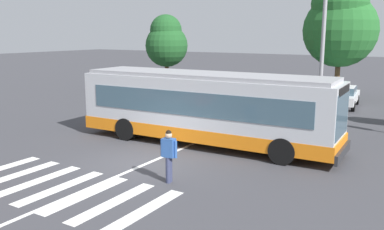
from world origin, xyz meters
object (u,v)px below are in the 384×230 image
at_px(parked_car_charcoal, 197,85).
at_px(parked_car_red, 266,90).
at_px(parked_car_teal, 302,93).
at_px(twin_arm_street_lamp, 325,2).
at_px(parked_car_white, 342,95).
at_px(background_tree_right, 340,23).
at_px(pedestrian_crossing_street, 169,153).
at_px(parked_car_black, 229,87).
at_px(background_tree_left, 166,41).
at_px(city_transit_bus, 205,108).

xyz_separation_m(parked_car_charcoal, parked_car_red, (5.51, 0.30, 0.00)).
bearing_deg(parked_car_teal, twin_arm_street_lamp, -64.04).
height_order(parked_car_teal, parked_car_white, same).
bearing_deg(background_tree_right, parked_car_teal, -110.71).
height_order(pedestrian_crossing_street, parked_car_black, pedestrian_crossing_street).
relative_size(parked_car_black, twin_arm_street_lamp, 0.44).
bearing_deg(background_tree_left, parked_car_red, -12.31).
bearing_deg(city_transit_bus, pedestrian_crossing_street, -73.53).
height_order(parked_car_black, parked_car_teal, same).
bearing_deg(background_tree_left, parked_car_black, -16.99).
distance_m(parked_car_black, twin_arm_street_lamp, 11.33).
height_order(parked_car_red, background_tree_right, background_tree_right).
bearing_deg(background_tree_right, parked_car_black, -155.37).
distance_m(pedestrian_crossing_street, background_tree_right, 20.81).
xyz_separation_m(parked_car_teal, twin_arm_street_lamp, (2.53, -5.21, 5.48)).
relative_size(twin_arm_street_lamp, background_tree_right, 1.20).
xyz_separation_m(pedestrian_crossing_street, parked_car_red, (-3.56, 17.09, -0.20)).
bearing_deg(background_tree_right, pedestrian_crossing_street, -91.34).
distance_m(pedestrian_crossing_street, parked_car_white, 17.32).
height_order(parked_car_teal, background_tree_left, background_tree_left).
distance_m(parked_car_teal, twin_arm_street_lamp, 7.97).
distance_m(parked_car_charcoal, parked_car_red, 5.52).
distance_m(background_tree_left, background_tree_right, 14.29).
relative_size(parked_car_white, twin_arm_street_lamp, 0.45).
xyz_separation_m(city_transit_bus, background_tree_right, (1.86, 15.63, 3.84)).
distance_m(parked_car_white, background_tree_right, 5.69).
bearing_deg(parked_car_red, city_transit_bus, -80.08).
height_order(parked_car_white, background_tree_right, background_tree_right).
distance_m(pedestrian_crossing_street, parked_car_black, 18.31).
relative_size(city_transit_bus, parked_car_charcoal, 2.48).
bearing_deg(parked_car_white, background_tree_right, 109.68).
bearing_deg(parked_car_red, parked_car_white, 1.78).
bearing_deg(twin_arm_street_lamp, parked_car_black, 145.50).
xyz_separation_m(pedestrian_crossing_street, parked_car_charcoal, (-9.07, 16.78, -0.20)).
relative_size(parked_car_teal, parked_car_white, 0.98).
bearing_deg(pedestrian_crossing_street, parked_car_charcoal, 118.38).
relative_size(parked_car_white, background_tree_left, 0.74).
bearing_deg(parked_car_teal, pedestrian_crossing_street, -86.94).
xyz_separation_m(parked_car_black, parked_car_white, (8.11, 0.14, 0.00)).
distance_m(parked_car_red, parked_car_white, 5.13).
xyz_separation_m(city_transit_bus, parked_car_teal, (0.49, 12.01, -0.82)).
height_order(city_transit_bus, parked_car_charcoal, city_transit_bus).
bearing_deg(parked_car_charcoal, parked_car_white, 2.49).
bearing_deg(parked_car_white, parked_car_charcoal, -177.51).
distance_m(city_transit_bus, twin_arm_street_lamp, 8.78).
bearing_deg(parked_car_charcoal, background_tree_left, 151.52).
relative_size(parked_car_charcoal, background_tree_left, 0.74).
bearing_deg(parked_car_charcoal, parked_car_red, 3.15).
xyz_separation_m(parked_car_charcoal, parked_car_teal, (8.17, -0.08, 0.00)).
bearing_deg(pedestrian_crossing_street, twin_arm_street_lamp, 81.87).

